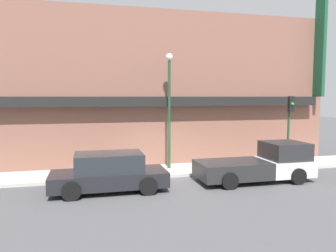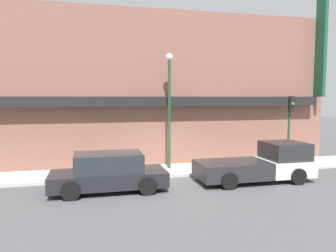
% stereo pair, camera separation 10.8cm
% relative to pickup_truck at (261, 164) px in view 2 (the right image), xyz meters
% --- Properties ---
extents(ground_plane, '(80.00, 80.00, 0.00)m').
position_rel_pickup_truck_xyz_m(ground_plane, '(-3.74, 1.47, -0.75)').
color(ground_plane, '#4C4C4F').
extents(sidewalk, '(36.00, 2.47, 0.14)m').
position_rel_pickup_truck_xyz_m(sidewalk, '(-3.74, 2.71, -0.68)').
color(sidewalk, '#B7B2A8').
rests_on(sidewalk, ground).
extents(building, '(19.80, 3.80, 10.75)m').
position_rel_pickup_truck_xyz_m(building, '(-3.72, 5.42, 3.42)').
color(building, brown).
rests_on(building, ground).
extents(pickup_truck, '(5.15, 2.18, 1.71)m').
position_rel_pickup_truck_xyz_m(pickup_truck, '(0.00, 0.00, 0.00)').
color(pickup_truck, silver).
rests_on(pickup_truck, ground).
extents(parked_car, '(4.58, 2.09, 1.53)m').
position_rel_pickup_truck_xyz_m(parked_car, '(-6.74, 0.00, -0.01)').
color(parked_car, black).
rests_on(parked_car, ground).
extents(fire_hydrant, '(0.17, 0.17, 0.62)m').
position_rel_pickup_truck_xyz_m(fire_hydrant, '(-6.95, 2.33, -0.31)').
color(fire_hydrant, red).
rests_on(fire_hydrant, sidewalk).
extents(street_lamp, '(0.36, 0.36, 5.78)m').
position_rel_pickup_truck_xyz_m(street_lamp, '(-3.53, 2.90, 2.97)').
color(street_lamp, '#1E4728').
rests_on(street_lamp, sidewalk).
extents(traffic_light, '(0.28, 0.42, 3.66)m').
position_rel_pickup_truck_xyz_m(traffic_light, '(2.71, 1.94, 1.90)').
color(traffic_light, '#1E4728').
rests_on(traffic_light, sidewalk).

